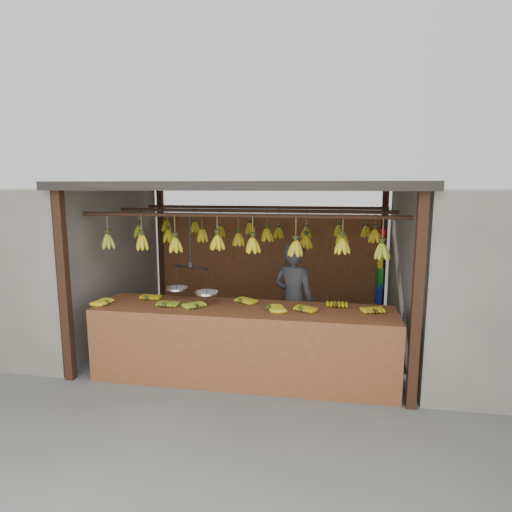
# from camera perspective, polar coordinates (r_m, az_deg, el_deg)

# --- Properties ---
(ground) EXTENTS (80.00, 80.00, 0.00)m
(ground) POSITION_cam_1_polar(r_m,az_deg,el_deg) (6.53, -0.46, -11.76)
(ground) COLOR #5B5B57
(stall) EXTENTS (4.30, 3.30, 2.40)m
(stall) POSITION_cam_1_polar(r_m,az_deg,el_deg) (6.42, 0.04, 5.96)
(stall) COLOR black
(stall) RESTS_ON ground
(neighbor_left) EXTENTS (3.00, 3.00, 2.30)m
(neighbor_left) POSITION_cam_1_polar(r_m,az_deg,el_deg) (7.71, -27.84, -0.71)
(neighbor_left) COLOR slate
(neighbor_left) RESTS_ON ground
(counter) EXTENTS (3.63, 0.83, 0.96)m
(counter) POSITION_cam_1_polar(r_m,az_deg,el_deg) (5.13, -2.04, -9.27)
(counter) COLOR brown
(counter) RESTS_ON ground
(hanging_bananas) EXTENTS (3.58, 2.24, 0.39)m
(hanging_bananas) POSITION_cam_1_polar(r_m,az_deg,el_deg) (6.12, -0.50, 2.60)
(hanging_bananas) COLOR #92A523
(hanging_bananas) RESTS_ON ground
(balance_scale) EXTENTS (0.72, 0.43, 0.96)m
(balance_scale) POSITION_cam_1_polar(r_m,az_deg,el_deg) (5.41, -8.63, -4.05)
(balance_scale) COLOR black
(balance_scale) RESTS_ON ground
(vendor) EXTENTS (0.70, 0.59, 1.63)m
(vendor) POSITION_cam_1_polar(r_m,az_deg,el_deg) (5.80, 5.04, -6.07)
(vendor) COLOR #262628
(vendor) RESTS_ON ground
(bag_bundles) EXTENTS (0.08, 0.26, 1.26)m
(bag_bundles) POSITION_cam_1_polar(r_m,az_deg,el_deg) (7.51, 16.18, -1.36)
(bag_bundles) COLOR red
(bag_bundles) RESTS_ON ground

